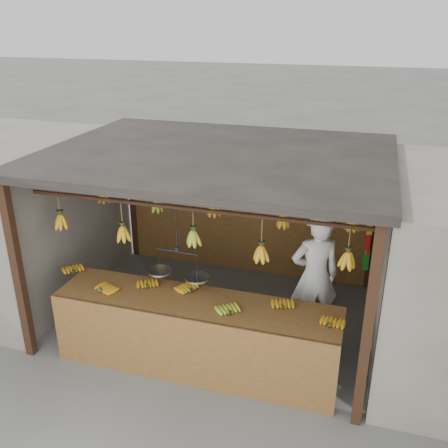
% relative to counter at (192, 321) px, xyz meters
% --- Properties ---
extents(ground, '(80.00, 80.00, 0.00)m').
position_rel_counter_xyz_m(ground, '(-0.08, 1.23, -0.70)').
color(ground, '#5B5B57').
extents(stall, '(4.30, 3.30, 2.40)m').
position_rel_counter_xyz_m(stall, '(-0.08, 1.55, 1.27)').
color(stall, black).
rests_on(stall, ground).
extents(counter, '(3.55, 0.77, 0.96)m').
position_rel_counter_xyz_m(counter, '(0.00, 0.00, 0.00)').
color(counter, brown).
rests_on(counter, ground).
extents(hanging_bananas, '(3.58, 2.25, 0.36)m').
position_rel_counter_xyz_m(hanging_bananas, '(-0.07, 1.21, 0.92)').
color(hanging_bananas, '#C88815').
rests_on(hanging_bananas, ground).
extents(balance_scale, '(0.76, 0.30, 0.86)m').
position_rel_counter_xyz_m(balance_scale, '(-0.25, 0.23, 0.50)').
color(balance_scale, black).
rests_on(balance_scale, ground).
extents(vendor, '(0.74, 0.63, 1.73)m').
position_rel_counter_xyz_m(vendor, '(1.24, 1.18, 0.16)').
color(vendor, white).
rests_on(vendor, ground).
extents(bag_bundles, '(0.08, 0.26, 1.22)m').
position_rel_counter_xyz_m(bag_bundles, '(1.86, 2.58, 0.31)').
color(bag_bundles, '#1426BF').
rests_on(bag_bundles, ground).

